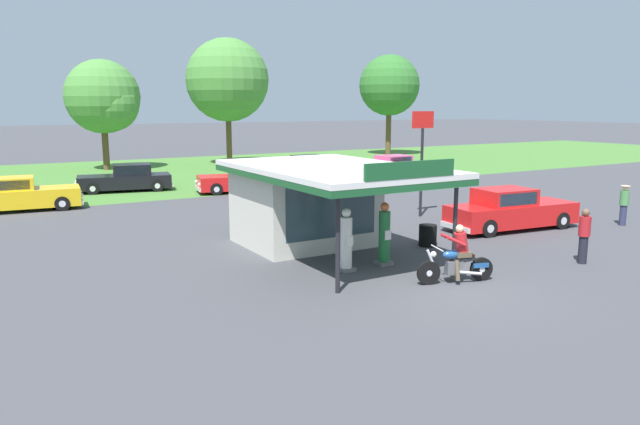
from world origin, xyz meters
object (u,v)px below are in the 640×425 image
(parked_car_back_row_far_right, at_px, (126,179))
(gas_pump_nearside, at_px, (346,243))
(parked_car_back_row_centre, at_px, (397,167))
(roadside_pole_sign, at_px, (422,145))
(parked_car_back_row_centre_left, at_px, (18,195))
(bystander_chatting_near_pumps, at_px, (340,185))
(motorcycle_with_rider, at_px, (457,259))
(bystander_strolling_foreground, at_px, (584,235))
(gas_pump_offside, at_px, (384,236))
(parked_car_back_row_right, at_px, (307,168))
(bystander_standing_back_lot, at_px, (624,204))
(featured_classic_sedan, at_px, (510,211))
(spare_tire_stack, at_px, (428,235))
(parked_car_back_row_centre_right, at_px, (246,179))

(parked_car_back_row_far_right, bearing_deg, gas_pump_nearside, -84.98)
(parked_car_back_row_centre, xyz_separation_m, roadside_pole_sign, (-7.62, -11.41, 2.37))
(parked_car_back_row_centre, distance_m, parked_car_back_row_centre_left, 22.39)
(parked_car_back_row_centre_left, height_order, bystander_chatting_near_pumps, bystander_chatting_near_pumps)
(motorcycle_with_rider, distance_m, bystander_chatting_near_pumps, 13.82)
(roadside_pole_sign, bearing_deg, motorcycle_with_rider, -124.29)
(bystander_strolling_foreground, bearing_deg, gas_pump_offside, 150.86)
(parked_car_back_row_right, relative_size, bystander_standing_back_lot, 3.24)
(featured_classic_sedan, bearing_deg, parked_car_back_row_centre_left, 138.55)
(parked_car_back_row_centre_left, height_order, bystander_strolling_foreground, bystander_strolling_foreground)
(gas_pump_offside, relative_size, roadside_pole_sign, 0.42)
(gas_pump_offside, height_order, bystander_chatting_near_pumps, gas_pump_offside)
(parked_car_back_row_far_right, relative_size, bystander_strolling_foreground, 3.19)
(parked_car_back_row_centre, bearing_deg, bystander_standing_back_lot, -96.62)
(motorcycle_with_rider, xyz_separation_m, parked_car_back_row_far_right, (-3.67, 22.22, 0.02))
(featured_classic_sedan, distance_m, parked_car_back_row_centre_left, 21.27)
(parked_car_back_row_right, bearing_deg, bystander_chatting_near_pumps, -109.54)
(gas_pump_nearside, bearing_deg, parked_car_back_row_right, 63.71)
(bystander_standing_back_lot, relative_size, bystander_chatting_near_pumps, 1.03)
(featured_classic_sedan, distance_m, parked_car_back_row_far_right, 20.80)
(bystander_standing_back_lot, bearing_deg, parked_car_back_row_centre, 83.38)
(bystander_standing_back_lot, bearing_deg, motorcycle_with_rider, -167.81)
(motorcycle_with_rider, height_order, bystander_chatting_near_pumps, motorcycle_with_rider)
(bystander_standing_back_lot, xyz_separation_m, spare_tire_stack, (-8.96, 1.24, -0.50))
(motorcycle_with_rider, distance_m, parked_car_back_row_centre_left, 20.47)
(gas_pump_offside, bearing_deg, bystander_standing_back_lot, -0.25)
(parked_car_back_row_centre_right, bearing_deg, parked_car_back_row_centre, 4.00)
(roadside_pole_sign, xyz_separation_m, spare_tire_stack, (-3.32, -4.35, -2.70))
(bystander_chatting_near_pumps, relative_size, roadside_pole_sign, 0.35)
(parked_car_back_row_centre, relative_size, bystander_strolling_foreground, 2.96)
(featured_classic_sedan, xyz_separation_m, parked_car_back_row_centre_left, (-15.95, 14.08, -0.02))
(spare_tire_stack, bearing_deg, gas_pump_nearside, -163.68)
(parked_car_back_row_centre, xyz_separation_m, parked_car_back_row_centre_left, (-22.36, -1.16, 0.00))
(bystander_strolling_foreground, relative_size, roadside_pole_sign, 0.37)
(bystander_chatting_near_pumps, bearing_deg, parked_car_back_row_centre, 36.74)
(gas_pump_nearside, distance_m, bystander_chatting_near_pumps, 12.43)
(parked_car_back_row_centre_right, bearing_deg, bystander_strolling_foreground, -82.11)
(bystander_strolling_foreground, xyz_separation_m, bystander_chatting_near_pumps, (-0.08, 13.51, -0.05))
(bystander_chatting_near_pumps, bearing_deg, featured_classic_sedan, -76.76)
(gas_pump_nearside, height_order, bystander_chatting_near_pumps, gas_pump_nearside)
(featured_classic_sedan, height_order, parked_car_back_row_centre, featured_classic_sedan)
(bystander_standing_back_lot, distance_m, bystander_chatting_near_pumps, 12.49)
(parked_car_back_row_centre, height_order, bystander_chatting_near_pumps, bystander_chatting_near_pumps)
(featured_classic_sedan, distance_m, bystander_chatting_near_pumps, 9.13)
(bystander_chatting_near_pumps, bearing_deg, parked_car_back_row_far_right, 131.88)
(parked_car_back_row_centre, bearing_deg, motorcycle_with_rider, -123.95)
(parked_car_back_row_centre_right, distance_m, parked_car_back_row_centre_left, 11.29)
(parked_car_back_row_far_right, height_order, parked_car_back_row_centre_left, parked_car_back_row_centre_left)
(parked_car_back_row_right, xyz_separation_m, parked_car_back_row_centre_right, (-5.75, -3.41, 0.01))
(parked_car_back_row_right, bearing_deg, parked_car_back_row_centre_right, -149.34)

